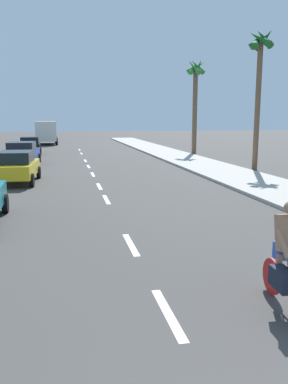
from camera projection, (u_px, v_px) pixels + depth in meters
The scene contains 18 objects.
ground_plane at pixel (94, 177), 21.56m from camera, with size 160.00×160.00×0.00m, color #423F3D.
sidewalk_strip at pixel (212, 168), 24.94m from camera, with size 3.60×80.00×0.14m, color #B2ADA3.
lane_stripe_1 at pixel (168, 313), 6.45m from camera, with size 0.16×1.80×0.01m, color white.
lane_stripe_2 at pixel (131, 244), 9.98m from camera, with size 0.16×1.80×0.01m, color white.
lane_stripe_3 at pixel (106, 199), 15.55m from camera, with size 0.16×1.80×0.01m, color white.
lane_stripe_4 at pixel (99, 186), 18.56m from camera, with size 0.16×1.80×0.01m, color white.
lane_stripe_5 at pixel (93, 174), 22.57m from camera, with size 0.16×1.80×0.01m, color white.
lane_stripe_6 at pixel (88, 166), 26.30m from camera, with size 0.16×1.80×0.01m, color white.
lane_stripe_7 at pixel (85, 161), 29.93m from camera, with size 0.16×1.80×0.01m, color white.
lane_stripe_8 at pixel (81, 153), 36.15m from camera, with size 0.16×1.80×0.01m, color white.
lane_stripe_9 at pixel (79, 150), 40.48m from camera, with size 0.16×1.80×0.01m, color white.
cyclist at pixel (286, 261), 6.49m from camera, with size 0.63×1.71×1.82m.
parked_car_yellow at pixel (17, 166), 19.44m from camera, with size 2.09×4.18×1.57m.
parked_car_blue at pixel (22, 152), 27.28m from camera, with size 2.25×4.61×1.57m.
parked_car_black at pixel (30, 145), 34.85m from camera, with size 1.99×4.06×1.57m.
delivery_truck at pixel (46, 132), 48.73m from camera, with size 2.84×6.32×2.80m.
palm_tree_far at pixel (260, 63), 23.48m from camera, with size 1.71×1.83×8.47m.
palm_tree_distant at pixel (195, 86), 34.66m from camera, with size 1.75×1.79×8.36m.
Camera 1 is at (-1.57, -1.46, 3.12)m, focal length 37.10 mm.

